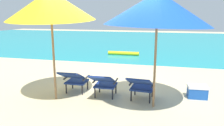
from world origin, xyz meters
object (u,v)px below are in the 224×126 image
Objects in this scene: cooler_box at (197,91)px; beach_umbrella_left at (51,5)px; swim_buoy at (123,53)px; lounge_chair_left at (74,79)px; beach_umbrella_right at (157,9)px; lounge_chair_center at (104,82)px; lounge_chair_right at (141,85)px.

beach_umbrella_left is at bearing -164.88° from cooler_box.
lounge_chair_left is at bearing -91.48° from swim_buoy.
cooler_box is (1.02, 0.80, -1.96)m from beach_umbrella_right.
lounge_chair_center is 0.90m from lounge_chair_right.
cooler_box is (2.22, 0.58, -0.24)m from lounge_chair_center.
lounge_chair_center is 2.16m from beach_umbrella_left.
swim_buoy is 6.76m from beach_umbrella_right.
swim_buoy is at bearing 85.85° from beach_umbrella_left.
lounge_chair_right is at bearing 143.28° from beach_umbrella_right.
cooler_box is (1.33, 0.57, -0.24)m from lounge_chair_right.
beach_umbrella_right is (2.03, -0.33, 1.72)m from lounge_chair_left.
lounge_chair_center is 0.35× the size of beach_umbrella_right.
beach_umbrella_left reaches higher than beach_umbrella_right.
lounge_chair_left is 3.09m from cooler_box.
lounge_chair_right reaches higher than cooler_box.
beach_umbrella_left reaches higher than lounge_chair_right.
lounge_chair_left is 1.72m from lounge_chair_right.
beach_umbrella_right is 2.35m from cooler_box.
lounge_chair_center is 0.34× the size of beach_umbrella_left.
lounge_chair_right is (1.72, -0.10, 0.00)m from lounge_chair_left.
swim_buoy is at bearing 106.91° from beach_umbrella_right.
lounge_chair_center reaches higher than cooler_box.
beach_umbrella_right reaches higher than swim_buoy.
swim_buoy is 0.61× the size of beach_umbrella_left.
swim_buoy is at bearing 118.31° from cooler_box.
lounge_chair_center is 0.98× the size of lounge_chair_right.
beach_umbrella_right is at bearing -36.72° from lounge_chair_right.
lounge_chair_left is 0.97× the size of lounge_chair_right.
swim_buoy is 5.85m from lounge_chair_left.
cooler_box reaches higher than swim_buoy.
lounge_chair_center is at bearing -83.58° from swim_buoy.
beach_umbrella_left is (-1.12, -0.33, 1.81)m from lounge_chair_center.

